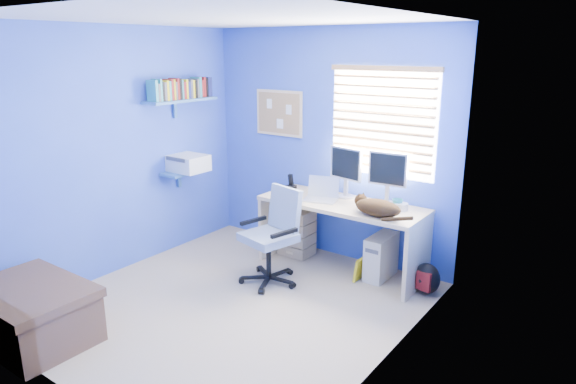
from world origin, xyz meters
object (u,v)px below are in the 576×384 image
Objects in this scene: desk at (341,236)px; office_chair at (272,248)px; cat at (378,208)px; tower_pc at (381,257)px; laptop at (321,190)px.

desk is 0.77m from office_chair.
cat reaches higher than tower_pc.
desk reaches higher than tower_pc.
cat is 0.48× the size of office_chair.
office_chair is (-0.84, -0.72, 0.13)m from tower_pc.
office_chair is (-0.19, -0.58, -0.50)m from laptop.
office_chair is at bearing -122.39° from desk.
cat is 0.65m from tower_pc.
tower_pc is 1.12m from office_chair.
laptop reaches higher than office_chair.
office_chair is (-0.90, -0.47, -0.47)m from cat.
office_chair is at bearing -139.58° from tower_pc.
desk is at bearing 179.73° from cat.
cat is (0.71, -0.12, -0.03)m from laptop.
office_chair is (-0.41, -0.65, -0.02)m from desk.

